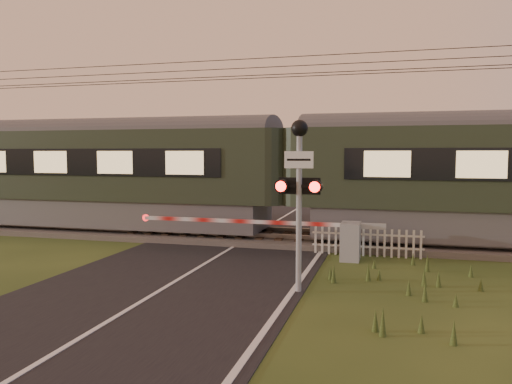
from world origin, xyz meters
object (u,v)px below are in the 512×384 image
(train, at_px, (290,175))
(crossing_signal, at_px, (299,175))
(picket_fence, at_px, (367,242))
(boom_gate, at_px, (336,238))

(train, relative_size, crossing_signal, 11.47)
(train, xyz_separation_m, picket_fence, (2.64, -1.89, -1.83))
(boom_gate, relative_size, picket_fence, 2.31)
(train, bearing_deg, boom_gate, -53.97)
(train, distance_m, boom_gate, 3.52)
(train, xyz_separation_m, crossing_signal, (1.42, -6.05, 0.28))
(train, distance_m, crossing_signal, 6.22)
(boom_gate, xyz_separation_m, picket_fence, (0.81, 0.62, -0.19))
(train, xyz_separation_m, boom_gate, (1.83, -2.52, -1.64))
(train, bearing_deg, crossing_signal, -76.83)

